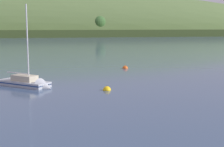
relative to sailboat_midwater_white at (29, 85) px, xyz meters
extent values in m
cube|color=#3C4E24|center=(32.83, 172.15, 1.87)|extent=(547.56, 82.50, 4.06)
ellipsoid|color=#56703D|center=(-22.27, 189.18, -0.16)|extent=(439.39, 92.85, 60.45)
sphere|color=#38602D|center=(27.29, 162.37, 7.45)|extent=(10.15, 10.15, 10.15)
cube|color=#ADB2BC|center=(-0.59, 0.48, -0.13)|extent=(5.67, 5.13, 0.98)
cone|color=#ADB2BC|center=(1.64, -1.34, -0.13)|extent=(2.28, 2.34, 1.84)
cube|color=navy|center=(-0.59, 0.48, 0.12)|extent=(5.68, 5.14, 0.10)
cube|color=#BCB299|center=(-0.48, 0.39, 0.65)|extent=(2.83, 2.65, 0.59)
cylinder|color=silver|center=(-0.03, 0.02, 4.18)|extent=(0.13, 0.13, 7.65)
cylinder|color=silver|center=(-1.20, 0.98, 1.09)|extent=(2.41, 2.00, 0.11)
sphere|color=#EA5B19|center=(12.42, 12.40, -0.16)|extent=(0.79, 0.79, 0.79)
cylinder|color=black|center=(12.42, 12.40, 0.28)|extent=(0.04, 0.04, 0.08)
sphere|color=yellow|center=(7.44, -3.21, -0.16)|extent=(0.78, 0.78, 0.78)
cylinder|color=black|center=(7.44, -3.21, 0.27)|extent=(0.04, 0.04, 0.08)
camera|label=1|loc=(2.99, -33.29, 5.85)|focal=52.38mm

